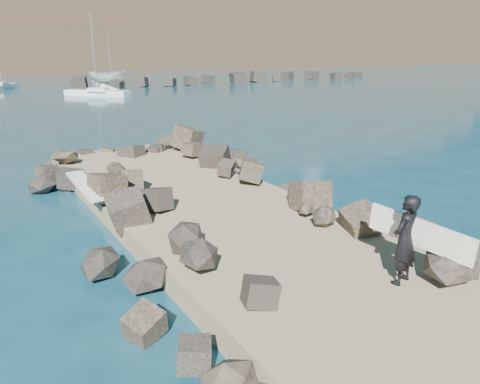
{
  "coord_description": "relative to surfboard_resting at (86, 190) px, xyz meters",
  "views": [
    {
      "loc": [
        -6.51,
        -11.72,
        5.37
      ],
      "look_at": [
        0.0,
        -1.0,
        1.5
      ],
      "focal_mm": 35.0,
      "sensor_mm": 36.0,
      "label": 1
    }
  ],
  "objects": [
    {
      "name": "breakwater_secondary",
      "position": [
        38.3,
        51.93,
        -0.44
      ],
      "size": [
        52.0,
        4.0,
        1.2
      ],
      "primitive_type": "cube",
      "color": "black",
      "rests_on": "ground"
    },
    {
      "name": "riprap_right",
      "position": [
        6.2,
        -4.57,
        -0.54
      ],
      "size": [
        2.6,
        22.0,
        1.0
      ],
      "primitive_type": "cube",
      "color": "black",
      "rests_on": "ground"
    },
    {
      "name": "surfboard_resting",
      "position": [
        0.0,
        0.0,
        0.0
      ],
      "size": [
        0.78,
        2.23,
        0.07
      ],
      "primitive_type": "cube",
      "rotation": [
        0.0,
        0.0,
        0.11
      ],
      "color": "silver",
      "rests_on": "riprap_left"
    },
    {
      "name": "ground",
      "position": [
        3.3,
        -3.07,
        -1.04
      ],
      "size": [
        800.0,
        800.0,
        0.0
      ],
      "primitive_type": "plane",
      "color": "#0F384C",
      "rests_on": "ground"
    },
    {
      "name": "sailboat_c",
      "position": [
        11.4,
        41.47,
        -0.69
      ],
      "size": [
        6.64,
        6.91,
        9.39
      ],
      "color": "white",
      "rests_on": "ground"
    },
    {
      "name": "boat_imported",
      "position": [
        17.22,
        57.19,
        0.07
      ],
      "size": [
        5.94,
        4.95,
        2.2
      ],
      "primitive_type": "imported",
      "rotation": [
        0.0,
        0.0,
        0.98
      ],
      "color": "silver",
      "rests_on": "ground"
    },
    {
      "name": "riprap_left",
      "position": [
        0.4,
        -4.57,
        -0.54
      ],
      "size": [
        2.6,
        22.0,
        1.0
      ],
      "primitive_type": "cube",
      "color": "black",
      "rests_on": "ground"
    },
    {
      "name": "sailboat_d",
      "position": [
        22.04,
        71.91,
        -0.69
      ],
      "size": [
        1.74,
        6.11,
        7.39
      ],
      "color": "white",
      "rests_on": "ground"
    },
    {
      "name": "sailboat_b",
      "position": [
        2.83,
        57.29,
        -0.69
      ],
      "size": [
        4.47,
        5.22,
        6.98
      ],
      "color": "white",
      "rests_on": "ground"
    },
    {
      "name": "surfer_with_board",
      "position": [
        4.42,
        -8.91,
        0.54
      ],
      "size": [
        1.09,
        2.39,
        1.95
      ],
      "color": "black",
      "rests_on": "jetty"
    },
    {
      "name": "jetty",
      "position": [
        3.3,
        -5.07,
        -0.74
      ],
      "size": [
        6.0,
        26.0,
        0.6
      ],
      "primitive_type": "cube",
      "color": "#8C7759",
      "rests_on": "ground"
    }
  ]
}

